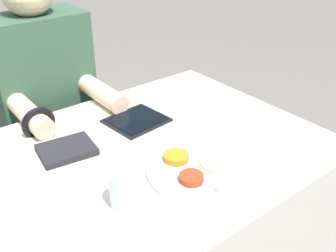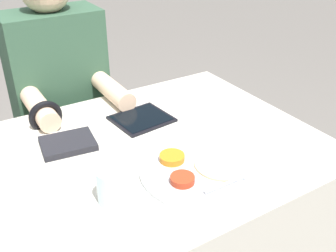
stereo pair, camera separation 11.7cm
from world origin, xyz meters
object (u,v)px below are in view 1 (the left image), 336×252
object	(u,v)px
thali_tray	(206,167)
drinking_glass	(123,190)
tablet_device	(136,120)
person_diner	(50,126)
red_notebook	(67,150)

from	to	relation	value
thali_tray	drinking_glass	bearing A→B (deg)	176.50
tablet_device	person_diner	xyz separation A→B (m)	(-0.15, 0.41, -0.15)
red_notebook	tablet_device	xyz separation A→B (m)	(0.27, 0.03, -0.00)
person_diner	drinking_glass	bearing A→B (deg)	-98.48
thali_tray	tablet_device	xyz separation A→B (m)	(0.00, 0.34, -0.00)
person_diner	red_notebook	bearing A→B (deg)	-104.99
tablet_device	thali_tray	bearing A→B (deg)	-90.46
red_notebook	person_diner	distance (m)	0.48
tablet_device	drinking_glass	xyz separation A→B (m)	(-0.26, -0.33, 0.04)
person_diner	drinking_glass	xyz separation A→B (m)	(-0.11, -0.74, 0.20)
red_notebook	person_diner	xyz separation A→B (m)	(0.12, 0.44, -0.16)
thali_tray	tablet_device	size ratio (longest dim) A/B	1.70
tablet_device	drinking_glass	bearing A→B (deg)	-128.26
person_diner	thali_tray	bearing A→B (deg)	-79.07
tablet_device	person_diner	bearing A→B (deg)	109.87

